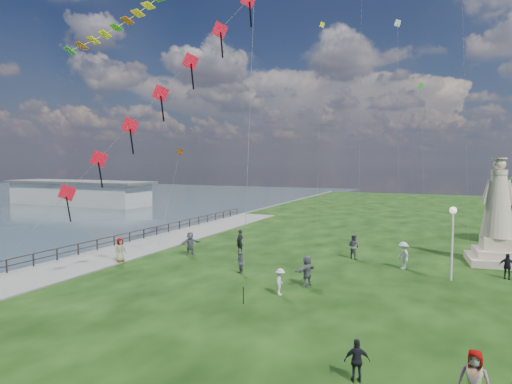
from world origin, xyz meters
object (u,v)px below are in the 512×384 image
at_px(lamppost, 453,228).
at_px(person_11, 307,271).
at_px(statue, 497,224).
at_px(person_6, 240,241).
at_px(pier_pavilion, 79,192).
at_px(person_3, 357,361).
at_px(person_7, 354,246).
at_px(person_2, 280,282).
at_px(person_8, 403,255).
at_px(person_5, 190,243).
at_px(person_10, 120,251).
at_px(person_4, 474,380).
at_px(person_9, 507,266).
at_px(person_1, 240,263).

xyz_separation_m(lamppost, person_11, (-7.89, -4.74, -2.42)).
xyz_separation_m(statue, person_6, (-18.74, -4.08, -1.96)).
bearing_deg(lamppost, pier_pavilion, 154.50).
relative_size(person_3, person_7, 0.78).
distance_m(lamppost, person_7, 8.13).
distance_m(person_2, person_8, 10.63).
relative_size(person_2, person_5, 0.78).
distance_m(pier_pavilion, person_7, 61.44).
xyz_separation_m(person_5, person_10, (-3.29, -4.31, -0.08)).
height_order(person_4, person_9, person_4).
bearing_deg(person_1, person_4, -0.37).
relative_size(lamppost, person_3, 3.16).
distance_m(person_5, person_9, 22.22).
bearing_deg(lamppost, person_2, -141.31).
xyz_separation_m(pier_pavilion, person_1, (49.69, -33.66, -1.10)).
bearing_deg(person_7, pier_pavilion, 1.52).
relative_size(person_7, person_11, 1.02).
bearing_deg(person_4, person_10, 162.96).
bearing_deg(person_6, lamppost, 12.10).
relative_size(person_4, person_9, 1.13).
height_order(lamppost, person_11, lamppost).
bearing_deg(person_1, person_11, 29.89).
height_order(lamppost, person_10, lamppost).
relative_size(person_2, person_8, 0.78).
bearing_deg(person_1, person_3, -8.49).
distance_m(person_6, person_8, 12.70).
bearing_deg(person_3, pier_pavilion, -57.70).
bearing_deg(lamppost, statue, 64.02).
bearing_deg(person_11, person_6, -110.09).
height_order(person_5, person_9, person_5).
xyz_separation_m(person_5, person_11, (10.98, -4.40, -0.02)).
xyz_separation_m(person_7, person_10, (-15.37, -8.41, -0.07)).
height_order(person_2, person_9, person_9).
relative_size(person_6, person_7, 1.00).
distance_m(statue, person_10, 27.52).
distance_m(person_8, person_10, 20.25).
xyz_separation_m(pier_pavilion, person_3, (59.40, -44.58, -1.11)).
bearing_deg(statue, person_10, -162.46).
height_order(person_2, person_7, person_7).
bearing_deg(pier_pavilion, person_6, -30.58).
bearing_deg(person_8, person_2, -64.03).
distance_m(person_9, person_11, 12.95).
relative_size(person_4, person_7, 0.97).
height_order(statue, person_4, statue).
relative_size(person_3, person_8, 0.78).
bearing_deg(person_6, pier_pavilion, 169.34).
xyz_separation_m(person_3, person_9, (6.27, 16.71, 0.08)).
distance_m(statue, person_3, 22.00).
bearing_deg(person_10, statue, -46.82).
xyz_separation_m(person_3, person_7, (-3.75, 18.57, 0.21)).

